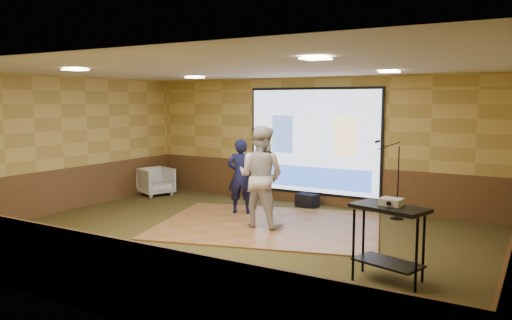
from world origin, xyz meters
The scene contains 18 objects.
ground centered at (0.00, 0.00, 0.00)m, with size 9.00×9.00×0.00m, color #2A3217.
room_shell centered at (0.00, 0.00, 2.09)m, with size 9.04×7.04×3.02m.
wainscot_back centered at (0.00, 3.48, 0.47)m, with size 9.00×0.04×0.95m, color #502E1A.
wainscot_front centered at (0.00, -3.48, 0.47)m, with size 9.00×0.04×0.95m, color #502E1A.
wainscot_left centered at (-4.48, 0.00, 0.47)m, with size 0.04×7.00×0.95m, color #502E1A.
projector_screen centered at (0.00, 3.44, 1.47)m, with size 3.32×0.06×2.52m.
downlight_nw centered at (-2.20, 1.80, 2.97)m, with size 0.32×0.32×0.02m, color beige.
downlight_ne centered at (2.20, 1.80, 2.97)m, with size 0.32×0.32×0.02m, color beige.
downlight_sw centered at (-2.20, -1.50, 2.97)m, with size 0.32×0.32×0.02m, color beige.
downlight_se centered at (2.20, -1.50, 2.97)m, with size 0.32×0.32×0.02m, color beige.
dance_floor centered at (0.10, 1.10, 0.02)m, with size 4.23×3.22×0.03m, color #9C5F39.
player_left centered at (-0.90, 1.67, 0.84)m, with size 0.59×0.39×1.62m, color #121539.
player_right centered at (0.04, 0.89, 1.01)m, with size 0.95×0.74×1.95m, color beige.
av_table centered at (2.97, -0.74, 0.75)m, with size 0.99×0.52×1.05m.
projector centered at (2.98, -0.68, 1.09)m, with size 0.29×0.24×0.10m, color silver.
mic_stand centered at (2.08, 2.95, 0.49)m, with size 0.64×0.26×1.64m.
banquet_chair centered at (-4.00, 2.44, 0.36)m, with size 0.77×0.79×0.72m, color gray.
duffel_bag centered at (0.02, 3.09, 0.15)m, with size 0.49×0.32×0.30m, color black.
Camera 1 is at (4.75, -7.31, 2.45)m, focal length 35.00 mm.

